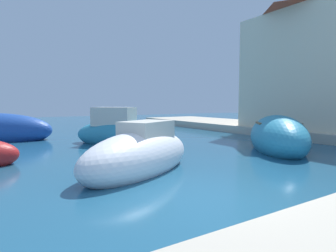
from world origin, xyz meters
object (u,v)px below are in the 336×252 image
Objects in this scene: moored_boat_1 at (140,155)px; waterfront_building_main at (312,63)px; moored_boat_3 at (278,138)px; moored_boat_4 at (120,133)px.

waterfront_building_main is (13.04, 2.70, 3.97)m from moored_boat_1.
moored_boat_3 is at bearing -159.26° from waterfront_building_main.
moored_boat_1 is 13.90m from waterfront_building_main.
moored_boat_3 is 0.68× the size of waterfront_building_main.
moored_boat_3 is (6.74, 0.32, 0.06)m from moored_boat_1.
moored_boat_3 reaches higher than moored_boat_1.
moored_boat_1 is 0.92× the size of moored_boat_3.
moored_boat_1 is at bearing -168.29° from waterfront_building_main.
moored_boat_3 is 1.10× the size of moored_boat_4.
moored_boat_4 reaches higher than moored_boat_3.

